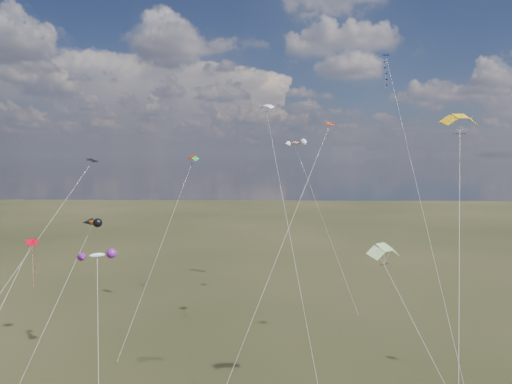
{
  "coord_description": "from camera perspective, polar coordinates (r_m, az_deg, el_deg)",
  "views": [
    {
      "loc": [
        1.59,
        -30.78,
        22.95
      ],
      "look_at": [
        0.0,
        18.0,
        19.0
      ],
      "focal_mm": 32.0,
      "sensor_mm": 36.0,
      "label": 1
    }
  ],
  "objects": [
    {
      "name": "parafoil_yellow",
      "position": [
        37.67,
        24.2,
        8.5
      ],
      "size": [
        9.52,
        22.29,
        26.53
      ],
      "color": "#E9A80E",
      "rests_on": "ground"
    },
    {
      "name": "diamond_orange_center",
      "position": [
        48.09,
        5.83,
        -0.09
      ],
      "size": [
        12.73,
        18.64,
        26.73
      ],
      "color": "#EA3300",
      "rests_on": "ground"
    },
    {
      "name": "parafoil_blue_white",
      "position": [
        63.63,
        1.38,
        10.53
      ],
      "size": [
        6.52,
        24.62,
        30.31
      ],
      "color": "#0A31A8",
      "rests_on": "ground"
    },
    {
      "name": "parafoil_striped",
      "position": [
        35.69,
        15.77,
        -6.73
      ],
      "size": [
        8.22,
        10.02,
        16.77
      ],
      "color": "#FEF60C",
      "rests_on": "ground"
    },
    {
      "name": "diamond_red_low",
      "position": [
        48.13,
        -26.55,
        -8.79
      ],
      "size": [
        3.34,
        12.37,
        15.01
      ],
      "color": "#AD0114",
      "rests_on": "ground"
    },
    {
      "name": "parafoil_tricolor",
      "position": [
        64.27,
        -8.1,
        4.22
      ],
      "size": [
        7.17,
        16.45,
        23.23
      ],
      "color": "yellow",
      "rests_on": "ground"
    },
    {
      "name": "diamond_navy_tall",
      "position": [
        61.53,
        16.51,
        12.0
      ],
      "size": [
        3.83,
        20.69,
        36.11
      ],
      "color": "#080D45",
      "rests_on": "ground"
    },
    {
      "name": "novelty_orange_black",
      "position": [
        51.91,
        -19.8,
        -3.67
      ],
      "size": [
        5.67,
        11.87,
        16.31
      ],
      "color": "#CA4D04",
      "rests_on": "ground"
    },
    {
      "name": "novelty_white_purple",
      "position": [
        37.6,
        -19.24,
        -7.62
      ],
      "size": [
        5.47,
        12.51,
        15.63
      ],
      "color": "silver",
      "rests_on": "ground"
    },
    {
      "name": "diamond_black_mid",
      "position": [
        49.06,
        -24.24,
        -3.15
      ],
      "size": [
        11.24,
        15.85,
        22.6
      ],
      "color": "black",
      "rests_on": "ground"
    },
    {
      "name": "novelty_redwhite_stripe",
      "position": [
        76.3,
        4.9,
        6.05
      ],
      "size": [
        10.41,
        13.85,
        25.61
      ],
      "color": "red",
      "rests_on": "ground"
    }
  ]
}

